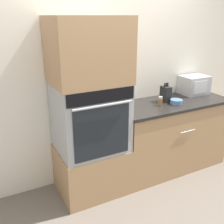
{
  "coord_description": "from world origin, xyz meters",
  "views": [
    {
      "loc": [
        -1.36,
        -2.1,
        1.91
      ],
      "look_at": [
        -0.16,
        0.21,
        0.95
      ],
      "focal_mm": 42.0,
      "sensor_mm": 36.0,
      "label": 1
    }
  ],
  "objects_px": {
    "wall_oven": "(90,117)",
    "microwave": "(194,85)",
    "knife_block": "(166,94)",
    "bowl": "(176,102)",
    "condiment_jar_near": "(160,101)",
    "condiment_jar_mid": "(125,100)"
  },
  "relations": [
    {
      "from": "wall_oven",
      "to": "microwave",
      "type": "distance_m",
      "value": 1.6
    },
    {
      "from": "knife_block",
      "to": "condiment_jar_mid",
      "type": "height_order",
      "value": "knife_block"
    },
    {
      "from": "wall_oven",
      "to": "microwave",
      "type": "height_order",
      "value": "wall_oven"
    },
    {
      "from": "wall_oven",
      "to": "microwave",
      "type": "xyz_separation_m",
      "value": [
        1.59,
        0.15,
        0.13
      ]
    },
    {
      "from": "wall_oven",
      "to": "knife_block",
      "type": "relative_size",
      "value": 3.13
    },
    {
      "from": "knife_block",
      "to": "microwave",
      "type": "bearing_deg",
      "value": 10.41
    },
    {
      "from": "wall_oven",
      "to": "condiment_jar_near",
      "type": "bearing_deg",
      "value": -3.3
    },
    {
      "from": "microwave",
      "to": "condiment_jar_near",
      "type": "distance_m",
      "value": 0.75
    },
    {
      "from": "microwave",
      "to": "condiment_jar_mid",
      "type": "relative_size",
      "value": 3.11
    },
    {
      "from": "microwave",
      "to": "knife_block",
      "type": "relative_size",
      "value": 1.53
    },
    {
      "from": "condiment_jar_near",
      "to": "condiment_jar_mid",
      "type": "height_order",
      "value": "condiment_jar_mid"
    },
    {
      "from": "microwave",
      "to": "condiment_jar_near",
      "type": "relative_size",
      "value": 3.25
    },
    {
      "from": "condiment_jar_near",
      "to": "microwave",
      "type": "bearing_deg",
      "value": 15.88
    },
    {
      "from": "microwave",
      "to": "knife_block",
      "type": "height_order",
      "value": "microwave"
    },
    {
      "from": "bowl",
      "to": "condiment_jar_mid",
      "type": "distance_m",
      "value": 0.62
    },
    {
      "from": "wall_oven",
      "to": "bowl",
      "type": "height_order",
      "value": "wall_oven"
    },
    {
      "from": "wall_oven",
      "to": "bowl",
      "type": "bearing_deg",
      "value": -4.88
    },
    {
      "from": "wall_oven",
      "to": "condiment_jar_near",
      "type": "distance_m",
      "value": 0.88
    },
    {
      "from": "condiment_jar_near",
      "to": "knife_block",
      "type": "bearing_deg",
      "value": 32.98
    },
    {
      "from": "wall_oven",
      "to": "condiment_jar_mid",
      "type": "xyz_separation_m",
      "value": [
        0.52,
        0.16,
        0.06
      ]
    },
    {
      "from": "knife_block",
      "to": "condiment_jar_mid",
      "type": "bearing_deg",
      "value": 167.75
    },
    {
      "from": "wall_oven",
      "to": "condiment_jar_mid",
      "type": "distance_m",
      "value": 0.55
    }
  ]
}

